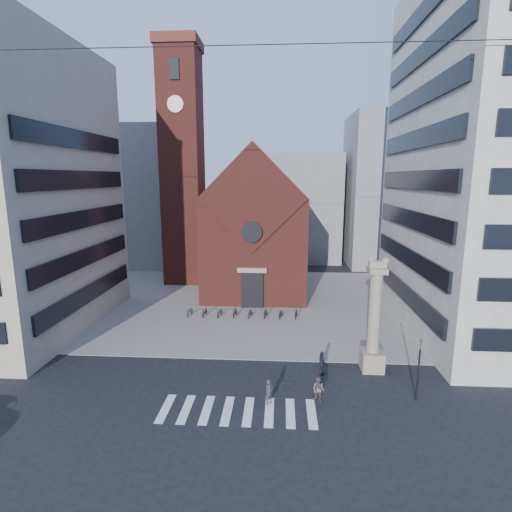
# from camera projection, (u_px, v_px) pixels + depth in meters

# --- Properties ---
(ground) EXTENTS (120.00, 120.00, 0.00)m
(ground) POSITION_uv_depth(u_px,v_px,m) (235.00, 386.00, 27.69)
(ground) COLOR black
(ground) RESTS_ON ground
(piazza) EXTENTS (46.00, 30.00, 0.05)m
(piazza) POSITION_uv_depth(u_px,v_px,m) (254.00, 302.00, 46.28)
(piazza) COLOR gray
(piazza) RESTS_ON ground
(zebra_crossing) EXTENTS (10.20, 3.20, 0.01)m
(zebra_crossing) POSITION_uv_depth(u_px,v_px,m) (238.00, 411.00, 24.72)
(zebra_crossing) COLOR white
(zebra_crossing) RESTS_ON ground
(church) EXTENTS (12.00, 16.65, 18.00)m
(church) POSITION_uv_depth(u_px,v_px,m) (257.00, 227.00, 50.64)
(church) COLOR maroon
(church) RESTS_ON ground
(campanile) EXTENTS (5.50, 5.50, 31.20)m
(campanile) POSITION_uv_depth(u_px,v_px,m) (183.00, 165.00, 52.64)
(campanile) COLOR maroon
(campanile) RESTS_ON ground
(bg_block_left) EXTENTS (16.00, 14.00, 22.00)m
(bg_block_left) POSITION_uv_depth(u_px,v_px,m) (142.00, 197.00, 65.94)
(bg_block_left) COLOR gray
(bg_block_left) RESTS_ON ground
(bg_block_mid) EXTENTS (14.00, 12.00, 18.00)m
(bg_block_mid) POSITION_uv_depth(u_px,v_px,m) (298.00, 208.00, 69.61)
(bg_block_mid) COLOR gray
(bg_block_mid) RESTS_ON ground
(bg_block_right) EXTENTS (16.00, 14.00, 24.00)m
(bg_block_right) POSITION_uv_depth(u_px,v_px,m) (397.00, 191.00, 65.10)
(bg_block_right) COLOR gray
(bg_block_right) RESTS_ON ground
(lion_column) EXTENTS (1.63, 1.60, 8.68)m
(lion_column) POSITION_uv_depth(u_px,v_px,m) (374.00, 326.00, 29.33)
(lion_column) COLOR gray
(lion_column) RESTS_ON ground
(traffic_light) EXTENTS (0.13, 0.16, 4.30)m
(traffic_light) POSITION_uv_depth(u_px,v_px,m) (419.00, 367.00, 25.52)
(traffic_light) COLOR black
(traffic_light) RESTS_ON ground
(pedestrian_0) EXTENTS (0.70, 0.69, 1.63)m
(pedestrian_0) POSITION_uv_depth(u_px,v_px,m) (269.00, 392.00, 25.36)
(pedestrian_0) COLOR #322D3E
(pedestrian_0) RESTS_ON ground
(pedestrian_1) EXTENTS (1.03, 0.97, 1.68)m
(pedestrian_1) POSITION_uv_depth(u_px,v_px,m) (318.00, 390.00, 25.59)
(pedestrian_1) COLOR #5E4E4B
(pedestrian_1) RESTS_ON ground
(pedestrian_2) EXTENTS (0.52, 1.09, 1.80)m
(pedestrian_2) POSITION_uv_depth(u_px,v_px,m) (322.00, 363.00, 29.10)
(pedestrian_2) COLOR #25232B
(pedestrian_2) RESTS_ON ground
(scooter_0) EXTENTS (0.84, 1.77, 0.90)m
(scooter_0) POSITION_uv_depth(u_px,v_px,m) (190.00, 312.00, 41.47)
(scooter_0) COLOR black
(scooter_0) RESTS_ON piazza
(scooter_1) EXTENTS (0.71, 1.71, 0.99)m
(scooter_1) POSITION_uv_depth(u_px,v_px,m) (205.00, 311.00, 41.37)
(scooter_1) COLOR black
(scooter_1) RESTS_ON piazza
(scooter_2) EXTENTS (0.84, 1.77, 0.90)m
(scooter_2) POSITION_uv_depth(u_px,v_px,m) (220.00, 312.00, 41.28)
(scooter_2) COLOR black
(scooter_2) RESTS_ON piazza
(scooter_3) EXTENTS (0.71, 1.71, 0.99)m
(scooter_3) POSITION_uv_depth(u_px,v_px,m) (235.00, 312.00, 41.17)
(scooter_3) COLOR black
(scooter_3) RESTS_ON piazza
(scooter_4) EXTENTS (0.84, 1.77, 0.90)m
(scooter_4) POSITION_uv_depth(u_px,v_px,m) (250.00, 313.00, 41.08)
(scooter_4) COLOR black
(scooter_4) RESTS_ON piazza
(scooter_5) EXTENTS (0.71, 1.71, 0.99)m
(scooter_5) POSITION_uv_depth(u_px,v_px,m) (265.00, 313.00, 40.98)
(scooter_5) COLOR black
(scooter_5) RESTS_ON piazza
(scooter_6) EXTENTS (0.84, 1.77, 0.90)m
(scooter_6) POSITION_uv_depth(u_px,v_px,m) (281.00, 313.00, 40.89)
(scooter_6) COLOR black
(scooter_6) RESTS_ON piazza
(scooter_7) EXTENTS (0.71, 1.71, 0.99)m
(scooter_7) POSITION_uv_depth(u_px,v_px,m) (296.00, 313.00, 40.78)
(scooter_7) COLOR black
(scooter_7) RESTS_ON piazza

